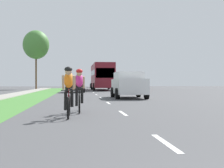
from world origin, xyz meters
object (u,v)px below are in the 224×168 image
Objects in this scene: sedan_black at (75,85)px; bus_maroon at (102,76)px; cyclist_trailing at (79,90)px; pickup_silver at (96,83)px; suv_white at (129,84)px; cyclist_lead at (69,92)px; street_tree_far at (36,45)px.

bus_maroon reaches higher than sedan_black.
pickup_silver is at bearing 86.09° from cyclist_trailing.
suv_white reaches higher than cyclist_trailing.
suv_white is 39.09m from pickup_silver.
cyclist_lead is 51.03m from pickup_silver.
suv_white is at bearing -73.26° from sedan_black.
cyclist_lead is 0.40× the size of sedan_black.
street_tree_far is (-5.97, 14.91, 5.91)m from sedan_black.
cyclist_lead is 1.74m from cyclist_trailing.
cyclist_trailing is (0.34, 1.71, 0.00)m from cyclist_lead.
bus_maroon is (-0.22, 22.06, 1.03)m from suv_white.
pickup_silver is (3.36, 49.18, 0.02)m from cyclist_trailing.
bus_maroon is (3.19, 32.15, 1.17)m from cyclist_trailing.
sedan_black is at bearing 90.88° from cyclist_trailing.
sedan_black is at bearing 90.02° from cyclist_lead.
bus_maroon is 1.31× the size of street_tree_far.
bus_maroon is 17.07m from pickup_silver.
suv_white is 0.41× the size of bus_maroon.
suv_white reaches higher than cyclist_lead.
bus_maroon reaches higher than cyclist_lead.
cyclist_lead is at bearing -95.95° from bus_maroon.
bus_maroon reaches higher than cyclist_trailing.
suv_white is at bearing 72.37° from cyclist_lead.
suv_white is 0.92× the size of pickup_silver.
pickup_silver is (-0.05, 39.09, -0.12)m from suv_white.
suv_white is 0.53× the size of street_tree_far.
pickup_silver reaches higher than cyclist_lead.
cyclist_lead is at bearing -101.17° from cyclist_trailing.
bus_maroon is 2.27× the size of pickup_silver.
cyclist_lead is 24.30m from sedan_black.
pickup_silver reaches higher than cyclist_trailing.
cyclist_lead is at bearing -89.98° from sedan_black.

